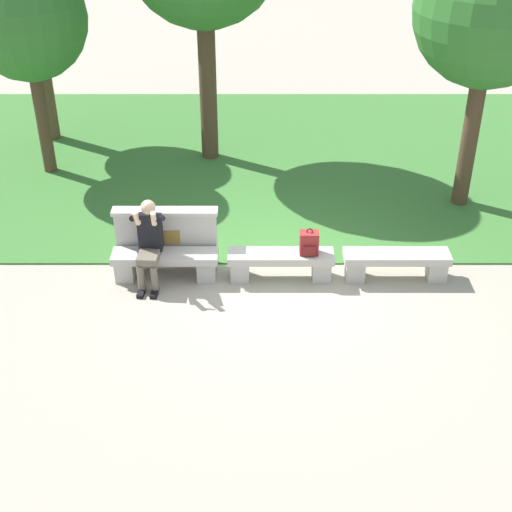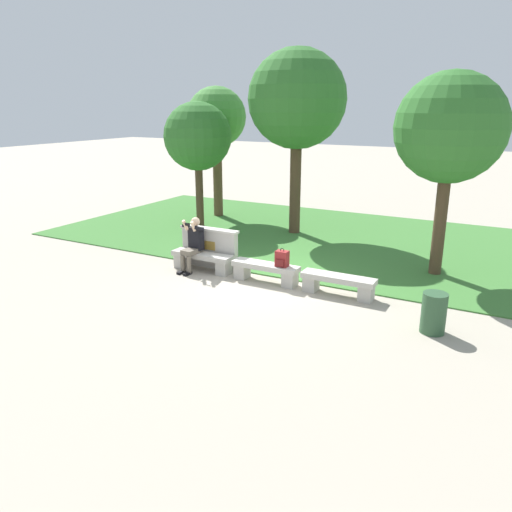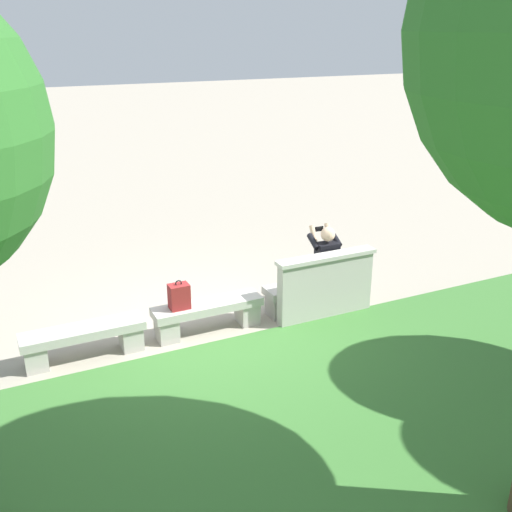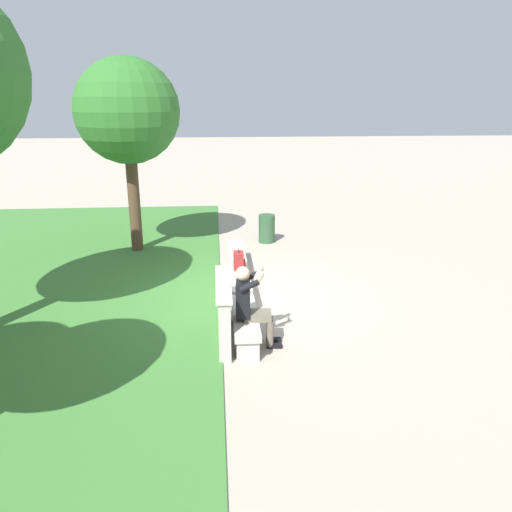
{
  "view_description": "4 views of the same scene",
  "coord_description": "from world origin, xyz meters",
  "px_view_note": "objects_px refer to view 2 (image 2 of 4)",
  "views": [
    {
      "loc": [
        -0.38,
        -9.14,
        6.09
      ],
      "look_at": [
        -0.36,
        -0.56,
        0.74
      ],
      "focal_mm": 50.0,
      "sensor_mm": 36.0,
      "label": 1
    },
    {
      "loc": [
        5.02,
        -9.67,
        3.94
      ],
      "look_at": [
        0.02,
        -0.5,
        0.77
      ],
      "focal_mm": 35.0,
      "sensor_mm": 36.0,
      "label": 2
    },
    {
      "loc": [
        2.7,
        7.28,
        4.14
      ],
      "look_at": [
        -0.85,
        -0.18,
        0.96
      ],
      "focal_mm": 42.0,
      "sensor_mm": 36.0,
      "label": 3
    },
    {
      "loc": [
        -9.1,
        0.41,
        3.8
      ],
      "look_at": [
        -0.63,
        -0.27,
        1.06
      ],
      "focal_mm": 35.0,
      "sensor_mm": 36.0,
      "label": 4
    }
  ],
  "objects_px": {
    "person_photographer": "(193,242)",
    "backpack": "(282,259)",
    "tree_right_background": "(198,137)",
    "trash_bin": "(434,313)",
    "bench_main": "(202,259)",
    "bench_near": "(265,270)",
    "tree_far_back": "(216,119)",
    "tree_behind_wall": "(297,100)",
    "bench_mid": "(338,283)",
    "tree_left_background": "(450,129)"
  },
  "relations": [
    {
      "from": "person_photographer",
      "to": "backpack",
      "type": "relative_size",
      "value": 3.08
    },
    {
      "from": "tree_right_background",
      "to": "trash_bin",
      "type": "distance_m",
      "value": 9.95
    },
    {
      "from": "bench_main",
      "to": "bench_near",
      "type": "xyz_separation_m",
      "value": [
        1.76,
        0.0,
        0.0
      ]
    },
    {
      "from": "person_photographer",
      "to": "tree_right_background",
      "type": "height_order",
      "value": "tree_right_background"
    },
    {
      "from": "tree_right_background",
      "to": "tree_far_back",
      "type": "bearing_deg",
      "value": 102.22
    },
    {
      "from": "tree_behind_wall",
      "to": "bench_main",
      "type": "bearing_deg",
      "value": -95.43
    },
    {
      "from": "tree_behind_wall",
      "to": "trash_bin",
      "type": "height_order",
      "value": "tree_behind_wall"
    },
    {
      "from": "person_photographer",
      "to": "tree_behind_wall",
      "type": "xyz_separation_m",
      "value": [
        0.63,
        4.61,
        3.34
      ]
    },
    {
      "from": "bench_mid",
      "to": "tree_left_background",
      "type": "xyz_separation_m",
      "value": [
        1.59,
        2.46,
        3.13
      ]
    },
    {
      "from": "tree_behind_wall",
      "to": "trash_bin",
      "type": "xyz_separation_m",
      "value": [
        5.2,
        -5.46,
        -3.7
      ]
    },
    {
      "from": "bench_near",
      "to": "tree_left_background",
      "type": "height_order",
      "value": "tree_left_background"
    },
    {
      "from": "tree_right_background",
      "to": "tree_far_back",
      "type": "distance_m",
      "value": 1.81
    },
    {
      "from": "tree_right_background",
      "to": "person_photographer",
      "type": "bearing_deg",
      "value": -57.29
    },
    {
      "from": "bench_near",
      "to": "tree_far_back",
      "type": "bearing_deg",
      "value": 131.17
    },
    {
      "from": "backpack",
      "to": "tree_far_back",
      "type": "height_order",
      "value": "tree_far_back"
    },
    {
      "from": "tree_far_back",
      "to": "trash_bin",
      "type": "relative_size",
      "value": 6.1
    },
    {
      "from": "bench_mid",
      "to": "person_photographer",
      "type": "distance_m",
      "value": 3.74
    },
    {
      "from": "bench_mid",
      "to": "tree_behind_wall",
      "type": "bearing_deg",
      "value": 124.19
    },
    {
      "from": "bench_near",
      "to": "tree_far_back",
      "type": "xyz_separation_m",
      "value": [
        -4.84,
        5.54,
        3.18
      ]
    },
    {
      "from": "person_photographer",
      "to": "backpack",
      "type": "bearing_deg",
      "value": 1.75
    },
    {
      "from": "tree_right_background",
      "to": "tree_far_back",
      "type": "height_order",
      "value": "tree_far_back"
    },
    {
      "from": "tree_left_background",
      "to": "bench_main",
      "type": "bearing_deg",
      "value": -154.24
    },
    {
      "from": "tree_behind_wall",
      "to": "bench_mid",
      "type": "bearing_deg",
      "value": -55.81
    },
    {
      "from": "backpack",
      "to": "tree_behind_wall",
      "type": "xyz_separation_m",
      "value": [
        -1.74,
        4.54,
        3.45
      ]
    },
    {
      "from": "person_photographer",
      "to": "tree_right_background",
      "type": "xyz_separation_m",
      "value": [
        -2.52,
        3.92,
        2.21
      ]
    },
    {
      "from": "backpack",
      "to": "tree_far_back",
      "type": "relative_size",
      "value": 0.09
    },
    {
      "from": "bench_mid",
      "to": "backpack",
      "type": "xyz_separation_m",
      "value": [
        -1.34,
        -0.0,
        0.34
      ]
    },
    {
      "from": "bench_mid",
      "to": "tree_far_back",
      "type": "xyz_separation_m",
      "value": [
        -6.6,
        5.54,
        3.18
      ]
    },
    {
      "from": "bench_near",
      "to": "backpack",
      "type": "distance_m",
      "value": 0.54
    },
    {
      "from": "tree_far_back",
      "to": "bench_main",
      "type": "bearing_deg",
      "value": -60.87
    },
    {
      "from": "person_photographer",
      "to": "backpack",
      "type": "distance_m",
      "value": 2.38
    },
    {
      "from": "tree_behind_wall",
      "to": "person_photographer",
      "type": "bearing_deg",
      "value": -97.82
    },
    {
      "from": "bench_mid",
      "to": "backpack",
      "type": "distance_m",
      "value": 1.38
    },
    {
      "from": "tree_far_back",
      "to": "tree_right_background",
      "type": "bearing_deg",
      "value": -77.78
    },
    {
      "from": "bench_main",
      "to": "bench_mid",
      "type": "bearing_deg",
      "value": 0.0
    },
    {
      "from": "bench_main",
      "to": "tree_behind_wall",
      "type": "distance_m",
      "value": 5.92
    },
    {
      "from": "bench_main",
      "to": "bench_mid",
      "type": "relative_size",
      "value": 1.0
    },
    {
      "from": "person_photographer",
      "to": "tree_right_background",
      "type": "bearing_deg",
      "value": 122.71
    },
    {
      "from": "tree_far_back",
      "to": "trash_bin",
      "type": "bearing_deg",
      "value": -36.54
    },
    {
      "from": "trash_bin",
      "to": "tree_right_background",
      "type": "bearing_deg",
      "value": 150.31
    },
    {
      "from": "bench_mid",
      "to": "tree_far_back",
      "type": "height_order",
      "value": "tree_far_back"
    },
    {
      "from": "bench_main",
      "to": "trash_bin",
      "type": "height_order",
      "value": "trash_bin"
    },
    {
      "from": "tree_left_background",
      "to": "tree_far_back",
      "type": "xyz_separation_m",
      "value": [
        -8.19,
        3.08,
        0.04
      ]
    },
    {
      "from": "bench_main",
      "to": "trash_bin",
      "type": "distance_m",
      "value": 5.71
    },
    {
      "from": "trash_bin",
      "to": "tree_left_background",
      "type": "bearing_deg",
      "value": 98.91
    },
    {
      "from": "bench_near",
      "to": "backpack",
      "type": "xyz_separation_m",
      "value": [
        0.42,
        -0.0,
        0.34
      ]
    },
    {
      "from": "tree_behind_wall",
      "to": "tree_far_back",
      "type": "height_order",
      "value": "tree_behind_wall"
    },
    {
      "from": "tree_right_background",
      "to": "backpack",
      "type": "bearing_deg",
      "value": -38.16
    },
    {
      "from": "bench_mid",
      "to": "tree_far_back",
      "type": "bearing_deg",
      "value": 139.99
    },
    {
      "from": "bench_near",
      "to": "tree_behind_wall",
      "type": "relative_size",
      "value": 0.29
    }
  ]
}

